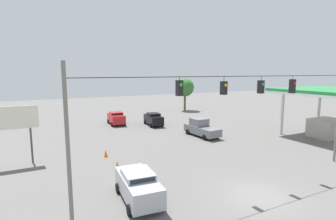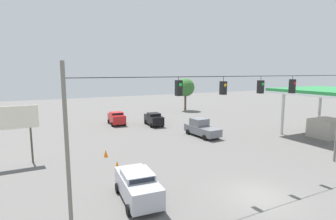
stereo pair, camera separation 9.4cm
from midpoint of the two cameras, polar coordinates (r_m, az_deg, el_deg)
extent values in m
plane|color=#605E5B|center=(18.34, 19.07, -17.29)|extent=(140.00, 140.00, 0.00)
cylinder|color=slate|center=(13.57, -20.93, -7.79)|extent=(0.20, 0.20, 8.30)
cylinder|color=black|center=(17.83, 16.18, 7.08)|extent=(21.86, 0.04, 0.04)
cube|color=black|center=(21.43, 25.53, 4.69)|extent=(0.32, 0.36, 1.02)
cylinder|color=black|center=(21.41, 25.64, 6.40)|extent=(0.03, 0.03, 0.26)
cylinder|color=red|center=(21.30, 25.97, 5.26)|extent=(0.20, 0.02, 0.20)
cube|color=black|center=(18.99, 19.62, 4.76)|extent=(0.32, 0.36, 0.89)
cylinder|color=black|center=(18.97, 19.71, 6.54)|extent=(0.03, 0.03, 0.29)
cylinder|color=green|center=(18.85, 20.07, 5.33)|extent=(0.20, 0.02, 0.20)
cube|color=black|center=(16.81, 12.08, 4.71)|extent=(0.32, 0.36, 0.84)
cylinder|color=black|center=(16.78, 12.14, 6.65)|extent=(0.03, 0.03, 0.30)
cylinder|color=orange|center=(16.65, 12.51, 5.32)|extent=(0.20, 0.02, 0.20)
cube|color=black|center=(14.99, 2.52, 4.80)|extent=(0.32, 0.36, 0.90)
cylinder|color=black|center=(14.97, 2.53, 6.87)|extent=(0.03, 0.03, 0.19)
cylinder|color=green|center=(14.82, 2.89, 5.54)|extent=(0.20, 0.02, 0.20)
cube|color=slate|center=(32.20, 7.55, -4.35)|extent=(2.23, 5.20, 0.90)
cube|color=slate|center=(32.49, 6.91, -2.61)|extent=(1.88, 1.94, 0.90)
cube|color=black|center=(33.22, 5.94, -2.35)|extent=(1.54, 0.11, 0.63)
cylinder|color=black|center=(34.15, 7.09, -4.39)|extent=(0.26, 0.65, 0.64)
cylinder|color=black|center=(33.04, 4.44, -4.78)|extent=(0.26, 0.65, 0.64)
cylinder|color=black|center=(31.67, 10.76, -5.48)|extent=(0.26, 0.65, 0.64)
cylinder|color=black|center=(30.46, 8.03, -5.97)|extent=(0.26, 0.65, 0.64)
cube|color=black|center=(38.39, -3.04, -2.05)|extent=(2.14, 4.33, 1.15)
cube|color=black|center=(38.26, -3.05, -0.93)|extent=(1.78, 1.99, 0.36)
cube|color=black|center=(39.14, -3.49, -0.73)|extent=(1.40, 0.15, 0.25)
cylinder|color=black|center=(40.04, -2.47, -2.45)|extent=(0.28, 0.66, 0.64)
cylinder|color=black|center=(39.51, -4.87, -2.62)|extent=(0.28, 0.66, 0.64)
cylinder|color=black|center=(37.53, -1.10, -3.17)|extent=(0.28, 0.66, 0.64)
cylinder|color=black|center=(36.96, -3.65, -3.37)|extent=(0.28, 0.66, 0.64)
cube|color=#A8AAB2|center=(16.65, -6.48, -16.18)|extent=(2.23, 4.72, 1.16)
cube|color=#A8AAB2|center=(16.35, -6.53, -13.74)|extent=(1.87, 2.15, 0.36)
cube|color=black|center=(15.44, -5.45, -15.08)|extent=(1.49, 0.14, 0.25)
cylinder|color=black|center=(15.41, -8.37, -20.77)|extent=(0.27, 0.66, 0.64)
cylinder|color=black|center=(15.90, -1.43, -19.71)|extent=(0.27, 0.66, 0.64)
cylinder|color=black|center=(18.01, -10.79, -16.34)|extent=(0.27, 0.66, 0.64)
cylinder|color=black|center=(18.43, -4.88, -15.62)|extent=(0.27, 0.66, 0.64)
cube|color=red|center=(39.72, -11.06, -1.81)|extent=(2.11, 4.04, 1.20)
cube|color=red|center=(39.60, -11.09, -0.70)|extent=(1.83, 1.83, 0.36)
cube|color=black|center=(38.75, -10.80, -0.88)|extent=(1.51, 0.10, 0.25)
cylinder|color=black|center=(38.41, -11.99, -3.09)|extent=(0.26, 0.65, 0.64)
cylinder|color=black|center=(38.83, -9.25, -2.89)|extent=(0.26, 0.65, 0.64)
cylinder|color=black|center=(40.87, -12.74, -2.43)|extent=(0.26, 0.65, 0.64)
cylinder|color=black|center=(41.27, -10.16, -2.25)|extent=(0.26, 0.65, 0.64)
cone|color=orange|center=(18.93, -7.48, -14.96)|extent=(0.40, 0.40, 0.66)
cone|color=orange|center=(21.99, -10.90, -11.66)|extent=(0.40, 0.40, 0.66)
cone|color=orange|center=(25.13, -13.30, -9.18)|extent=(0.40, 0.40, 0.66)
cube|color=#288442|center=(36.26, 31.93, 3.63)|extent=(10.45, 9.84, 0.35)
cube|color=white|center=(36.28, 31.90, 3.16)|extent=(10.55, 9.94, 0.24)
cylinder|color=silver|center=(41.42, 30.18, 0.15)|extent=(0.36, 0.36, 5.45)
cylinder|color=silver|center=(35.53, 23.76, -0.60)|extent=(0.36, 0.36, 5.45)
cube|color=#B2AD9E|center=(36.81, 31.39, -3.39)|extent=(3.66, 2.95, 2.20)
cylinder|color=#4C473D|center=(25.54, -27.44, -6.80)|extent=(0.16, 0.16, 3.08)
cube|color=silver|center=(25.13, -31.46, -1.50)|extent=(4.57, 0.12, 1.91)
cylinder|color=brown|center=(53.30, 3.84, 1.87)|extent=(0.42, 0.42, 3.67)
sphere|color=#336B2D|center=(53.06, 3.87, 4.92)|extent=(3.65, 3.65, 3.65)
camera|label=1|loc=(0.05, -89.90, 0.02)|focal=28.00mm
camera|label=2|loc=(0.05, 90.10, -0.02)|focal=28.00mm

